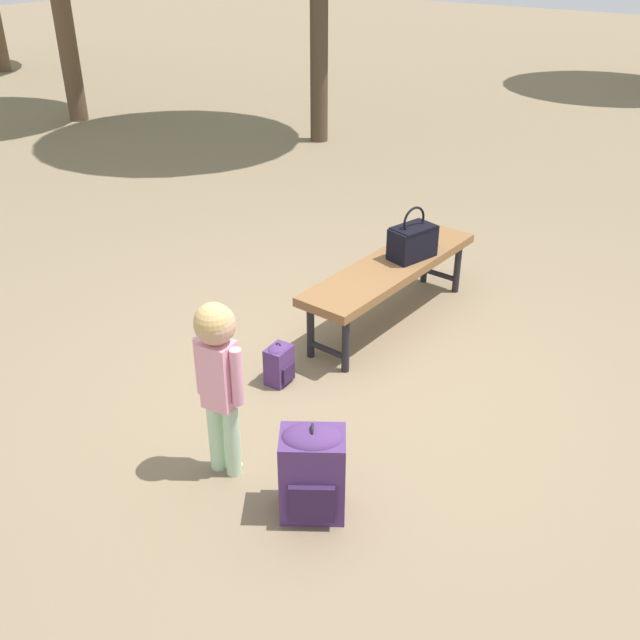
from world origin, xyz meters
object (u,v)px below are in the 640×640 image
at_px(park_bench, 391,271).
at_px(backpack_small, 279,363).
at_px(backpack_large, 313,469).
at_px(handbag, 413,240).
at_px(child_standing, 218,364).

xyz_separation_m(park_bench, backpack_small, (1.04, -0.17, -0.25)).
bearing_deg(backpack_large, handbag, -164.13).
height_order(handbag, backpack_small, handbag).
bearing_deg(handbag, child_standing, 0.82).
bearing_deg(park_bench, backpack_large, 19.06).
xyz_separation_m(backpack_large, backpack_small, (-0.78, -0.80, -0.12)).
bearing_deg(child_standing, handbag, -179.18).
relative_size(park_bench, backpack_small, 5.82).
relative_size(park_bench, backpack_large, 3.16).
relative_size(park_bench, child_standing, 1.66).
height_order(handbag, child_standing, child_standing).
relative_size(backpack_large, backpack_small, 1.84).
relative_size(park_bench, handbag, 4.41).
bearing_deg(backpack_small, child_standing, 18.39).
distance_m(handbag, backpack_small, 1.30).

